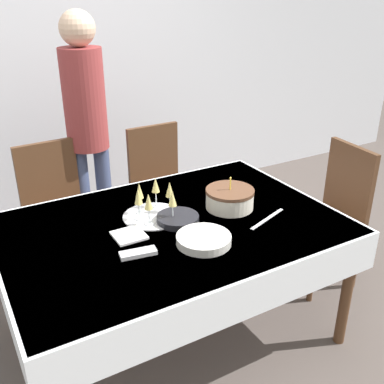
{
  "coord_description": "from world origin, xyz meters",
  "views": [
    {
      "loc": [
        -0.94,
        -1.83,
        1.85
      ],
      "look_at": [
        0.16,
        0.07,
        0.85
      ],
      "focal_mm": 42.0,
      "sensor_mm": 36.0,
      "label": 1
    }
  ],
  "objects_px": {
    "plate_stack_main": "(204,239)",
    "plate_stack_dessert": "(178,219)",
    "champagne_tray": "(154,203)",
    "dining_chair_right_end": "(333,210)",
    "dining_chair_far_right": "(161,185)",
    "dining_chair_far_left": "(57,209)",
    "person_standing": "(86,117)",
    "birthday_cake": "(230,198)"
  },
  "relations": [
    {
      "from": "champagne_tray",
      "to": "person_standing",
      "type": "height_order",
      "value": "person_standing"
    },
    {
      "from": "dining_chair_far_left",
      "to": "birthday_cake",
      "type": "bearing_deg",
      "value": -50.39
    },
    {
      "from": "dining_chair_right_end",
      "to": "plate_stack_dessert",
      "type": "distance_m",
      "value": 1.17
    },
    {
      "from": "dining_chair_right_end",
      "to": "champagne_tray",
      "type": "xyz_separation_m",
      "value": [
        -1.23,
        0.13,
        0.3
      ]
    },
    {
      "from": "dining_chair_right_end",
      "to": "plate_stack_dessert",
      "type": "bearing_deg",
      "value": 179.32
    },
    {
      "from": "birthday_cake",
      "to": "plate_stack_main",
      "type": "relative_size",
      "value": 1.01
    },
    {
      "from": "birthday_cake",
      "to": "plate_stack_main",
      "type": "distance_m",
      "value": 0.42
    },
    {
      "from": "dining_chair_far_left",
      "to": "dining_chair_right_end",
      "type": "relative_size",
      "value": 1.0
    },
    {
      "from": "dining_chair_far_left",
      "to": "plate_stack_dessert",
      "type": "relative_size",
      "value": 4.26
    },
    {
      "from": "plate_stack_main",
      "to": "dining_chair_right_end",
      "type": "bearing_deg",
      "value": 11.89
    },
    {
      "from": "dining_chair_far_right",
      "to": "dining_chair_right_end",
      "type": "relative_size",
      "value": 1.0
    },
    {
      "from": "plate_stack_main",
      "to": "person_standing",
      "type": "bearing_deg",
      "value": 95.18
    },
    {
      "from": "plate_stack_main",
      "to": "plate_stack_dessert",
      "type": "distance_m",
      "value": 0.25
    },
    {
      "from": "dining_chair_right_end",
      "to": "champagne_tray",
      "type": "bearing_deg",
      "value": 174.03
    },
    {
      "from": "dining_chair_right_end",
      "to": "plate_stack_main",
      "type": "relative_size",
      "value": 3.57
    },
    {
      "from": "dining_chair_far_left",
      "to": "champagne_tray",
      "type": "distance_m",
      "value": 0.92
    },
    {
      "from": "dining_chair_far_left",
      "to": "birthday_cake",
      "type": "distance_m",
      "value": 1.21
    },
    {
      "from": "dining_chair_right_end",
      "to": "champagne_tray",
      "type": "height_order",
      "value": "dining_chair_right_end"
    },
    {
      "from": "birthday_cake",
      "to": "plate_stack_main",
      "type": "xyz_separation_m",
      "value": [
        -0.32,
        -0.26,
        -0.03
      ]
    },
    {
      "from": "dining_chair_right_end",
      "to": "plate_stack_dessert",
      "type": "xyz_separation_m",
      "value": [
        -1.15,
        0.01,
        0.23
      ]
    },
    {
      "from": "dining_chair_far_right",
      "to": "plate_stack_main",
      "type": "distance_m",
      "value": 1.24
    },
    {
      "from": "dining_chair_far_left",
      "to": "person_standing",
      "type": "bearing_deg",
      "value": 28.33
    },
    {
      "from": "champagne_tray",
      "to": "plate_stack_dessert",
      "type": "relative_size",
      "value": 1.46
    },
    {
      "from": "plate_stack_dessert",
      "to": "person_standing",
      "type": "xyz_separation_m",
      "value": [
        -0.12,
        1.08,
        0.31
      ]
    },
    {
      "from": "champagne_tray",
      "to": "dining_chair_right_end",
      "type": "bearing_deg",
      "value": -5.97
    },
    {
      "from": "plate_stack_dessert",
      "to": "person_standing",
      "type": "height_order",
      "value": "person_standing"
    },
    {
      "from": "dining_chair_right_end",
      "to": "plate_stack_dessert",
      "type": "height_order",
      "value": "dining_chair_right_end"
    },
    {
      "from": "dining_chair_far_left",
      "to": "dining_chair_far_right",
      "type": "distance_m",
      "value": 0.77
    },
    {
      "from": "dining_chair_far_left",
      "to": "plate_stack_main",
      "type": "xyz_separation_m",
      "value": [
        0.43,
        -1.17,
        0.24
      ]
    },
    {
      "from": "plate_stack_main",
      "to": "person_standing",
      "type": "xyz_separation_m",
      "value": [
        -0.12,
        1.33,
        0.3
      ]
    },
    {
      "from": "dining_chair_far_left",
      "to": "dining_chair_far_right",
      "type": "bearing_deg",
      "value": 0.01
    },
    {
      "from": "dining_chair_right_end",
      "to": "plate_stack_main",
      "type": "xyz_separation_m",
      "value": [
        -1.14,
        -0.24,
        0.24
      ]
    },
    {
      "from": "dining_chair_far_left",
      "to": "dining_chair_far_right",
      "type": "relative_size",
      "value": 1.0
    },
    {
      "from": "champagne_tray",
      "to": "plate_stack_main",
      "type": "height_order",
      "value": "champagne_tray"
    },
    {
      "from": "person_standing",
      "to": "plate_stack_main",
      "type": "bearing_deg",
      "value": -84.82
    },
    {
      "from": "birthday_cake",
      "to": "plate_stack_dessert",
      "type": "distance_m",
      "value": 0.33
    },
    {
      "from": "dining_chair_far_left",
      "to": "plate_stack_dessert",
      "type": "xyz_separation_m",
      "value": [
        0.42,
        -0.91,
        0.23
      ]
    },
    {
      "from": "plate_stack_dessert",
      "to": "dining_chair_far_right",
      "type": "bearing_deg",
      "value": 69.35
    },
    {
      "from": "plate_stack_dessert",
      "to": "person_standing",
      "type": "distance_m",
      "value": 1.13
    },
    {
      "from": "dining_chair_far_left",
      "to": "plate_stack_main",
      "type": "bearing_deg",
      "value": -69.88
    },
    {
      "from": "birthday_cake",
      "to": "plate_stack_dessert",
      "type": "height_order",
      "value": "birthday_cake"
    },
    {
      "from": "dining_chair_far_right",
      "to": "champagne_tray",
      "type": "height_order",
      "value": "dining_chair_far_right"
    }
  ]
}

